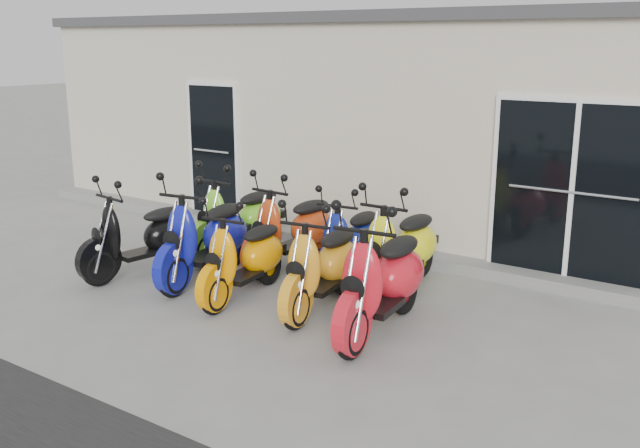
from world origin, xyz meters
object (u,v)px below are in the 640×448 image
(scooter_front_black, at_px, (140,225))
(scooter_back_blue, at_px, (351,230))
(scooter_back_red, at_px, (292,218))
(scooter_front_orange_b, at_px, (322,253))
(scooter_back_green, at_px, (238,208))
(scooter_back_yellow, at_px, (400,236))
(scooter_front_orange_a, at_px, (244,246))
(scooter_front_red, at_px, (383,265))
(scooter_front_blue, at_px, (205,225))

(scooter_front_black, height_order, scooter_back_blue, scooter_front_black)
(scooter_back_red, bearing_deg, scooter_front_orange_b, -37.48)
(scooter_back_green, bearing_deg, scooter_back_blue, 6.49)
(scooter_back_red, distance_m, scooter_back_yellow, 1.63)
(scooter_front_orange_a, xyz_separation_m, scooter_back_blue, (0.64, 1.34, -0.01))
(scooter_front_orange_a, distance_m, scooter_front_orange_b, 1.00)
(scooter_front_red, distance_m, scooter_back_blue, 1.82)
(scooter_front_red, distance_m, scooter_back_green, 3.26)
(scooter_front_orange_a, bearing_deg, scooter_back_green, 126.54)
(scooter_front_blue, xyz_separation_m, scooter_back_green, (-0.34, 1.03, -0.03))
(scooter_front_black, distance_m, scooter_back_yellow, 3.32)
(scooter_front_black, relative_size, scooter_back_yellow, 0.96)
(scooter_front_orange_b, xyz_separation_m, scooter_back_red, (-1.22, 1.07, 0.01))
(scooter_front_blue, relative_size, scooter_back_red, 1.06)
(scooter_front_blue, distance_m, scooter_front_orange_a, 0.84)
(scooter_front_red, bearing_deg, scooter_front_blue, 169.21)
(scooter_front_black, relative_size, scooter_front_red, 0.90)
(scooter_front_orange_a, xyz_separation_m, scooter_back_red, (-0.25, 1.27, 0.05))
(scooter_front_blue, distance_m, scooter_back_yellow, 2.43)
(scooter_front_black, bearing_deg, scooter_front_orange_a, 11.69)
(scooter_front_orange_b, relative_size, scooter_front_red, 0.90)
(scooter_back_yellow, bearing_deg, scooter_back_red, 179.12)
(scooter_front_red, bearing_deg, scooter_back_blue, 126.22)
(scooter_front_orange_b, height_order, scooter_back_red, scooter_back_red)
(scooter_front_blue, xyz_separation_m, scooter_front_orange_b, (1.79, -0.02, -0.05))
(scooter_front_orange_b, height_order, scooter_back_yellow, scooter_back_yellow)
(scooter_back_blue, bearing_deg, scooter_back_yellow, -12.64)
(scooter_back_red, xyz_separation_m, scooter_back_yellow, (1.63, -0.02, 0.01))
(scooter_front_black, bearing_deg, scooter_back_red, 52.54)
(scooter_back_blue, bearing_deg, scooter_back_green, 176.94)
(scooter_back_yellow, bearing_deg, scooter_front_black, -156.66)
(scooter_front_orange_a, xyz_separation_m, scooter_back_green, (-1.15, 1.24, 0.06))
(scooter_back_blue, distance_m, scooter_back_yellow, 0.76)
(scooter_front_orange_a, height_order, scooter_back_blue, scooter_front_orange_a)
(scooter_back_green, distance_m, scooter_back_yellow, 2.54)
(scooter_front_black, distance_m, scooter_back_red, 1.95)
(scooter_front_black, xyz_separation_m, scooter_front_blue, (0.85, 0.30, 0.06))
(scooter_front_black, height_order, scooter_front_red, scooter_front_red)
(scooter_back_green, bearing_deg, scooter_front_orange_b, -22.67)
(scooter_back_green, relative_size, scooter_back_red, 1.03)
(scooter_front_blue, distance_m, scooter_front_orange_b, 1.79)
(scooter_front_black, distance_m, scooter_front_red, 3.52)
(scooter_front_orange_a, height_order, scooter_back_yellow, scooter_back_yellow)
(scooter_front_red, bearing_deg, scooter_back_green, 151.41)
(scooter_front_black, bearing_deg, scooter_back_green, 77.97)
(scooter_front_orange_a, bearing_deg, scooter_front_black, 176.50)
(scooter_front_black, height_order, scooter_back_red, scooter_back_red)
(scooter_back_yellow, bearing_deg, scooter_back_green, 179.87)
(scooter_front_blue, bearing_deg, scooter_front_red, -13.33)
(scooter_back_blue, relative_size, scooter_back_yellow, 0.91)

